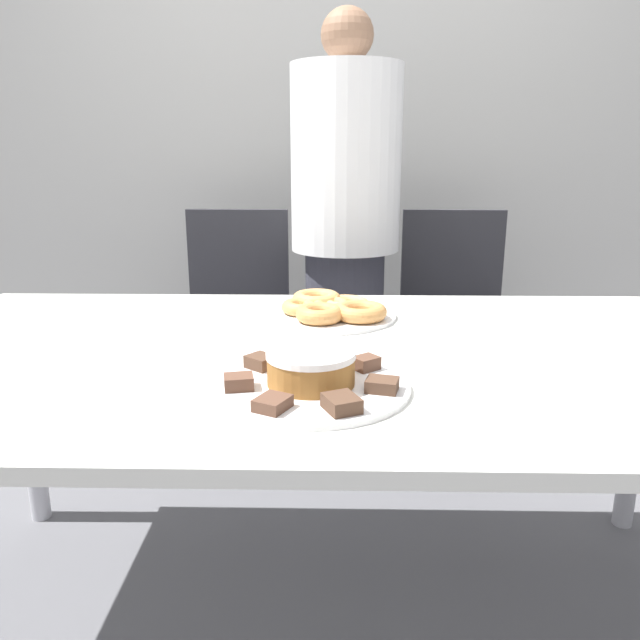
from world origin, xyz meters
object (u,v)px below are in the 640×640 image
(office_chair_right, at_px, (454,339))
(frosted_cake, at_px, (311,367))
(person_standing, at_px, (345,238))
(plate_donuts, at_px, (326,315))
(office_chair_left, at_px, (235,337))
(plate_cake, at_px, (311,386))

(office_chair_right, bearing_deg, frosted_cake, -111.43)
(person_standing, bearing_deg, frosted_cake, -93.95)
(office_chair_right, xyz_separation_m, plate_donuts, (-0.48, -0.72, 0.29))
(office_chair_right, bearing_deg, office_chair_left, -179.15)
(plate_cake, height_order, frosted_cake, frosted_cake)
(office_chair_right, xyz_separation_m, plate_cake, (-0.50, -1.23, 0.29))
(plate_cake, distance_m, plate_donuts, 0.51)
(person_standing, distance_m, office_chair_left, 0.58)
(person_standing, xyz_separation_m, plate_cake, (-0.08, -1.18, -0.11))
(plate_donuts, height_order, frosted_cake, frosted_cake)
(plate_cake, bearing_deg, office_chair_left, 105.40)
(office_chair_left, bearing_deg, office_chair_right, 1.11)
(office_chair_left, xyz_separation_m, frosted_cake, (0.34, -1.23, 0.32))
(person_standing, bearing_deg, office_chair_right, 6.38)
(person_standing, relative_size, plate_donuts, 4.43)
(frosted_cake, bearing_deg, plate_donuts, 87.53)
(person_standing, bearing_deg, plate_cake, -93.95)
(office_chair_left, bearing_deg, frosted_cake, -73.49)
(office_chair_right, relative_size, plate_cake, 2.55)
(person_standing, height_order, frosted_cake, person_standing)
(office_chair_left, relative_size, plate_donuts, 2.54)
(person_standing, relative_size, office_chair_left, 1.74)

